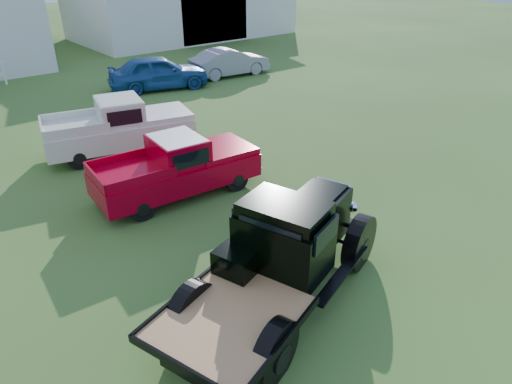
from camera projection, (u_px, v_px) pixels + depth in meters
ground at (282, 254)px, 10.47m from camera, size 120.00×120.00×0.00m
shed_right at (182, 1)px, 35.47m from camera, size 16.80×9.20×5.20m
vintage_flatbed at (280, 255)px, 8.61m from camera, size 5.85×3.72×2.16m
red_pickup at (176, 166)px, 12.63m from camera, size 4.86×2.18×1.72m
white_pickup at (119, 127)px, 15.30m from camera, size 5.30×3.05×1.83m
misc_car_blue at (158, 72)px, 22.43m from camera, size 5.18×3.27×1.64m
misc_car_grey at (230, 62)px, 24.83m from camera, size 4.52×1.97×1.45m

